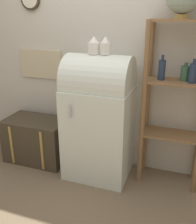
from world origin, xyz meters
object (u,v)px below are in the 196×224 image
refrigerator (99,116)px  vase_center (105,46)px  suitcase_trunk (37,140)px  vase_left (94,46)px

refrigerator → vase_center: bearing=-3.0°
refrigerator → vase_center: 0.74m
refrigerator → suitcase_trunk: bearing=178.4°
vase_center → vase_left: bearing=177.9°
vase_left → vase_center: 0.12m
vase_left → vase_center: size_ratio=0.98×
vase_center → refrigerator: bearing=177.0°
suitcase_trunk → vase_left: 1.40m
vase_left → suitcase_trunk: bearing=178.3°
refrigerator → suitcase_trunk: size_ratio=1.81×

